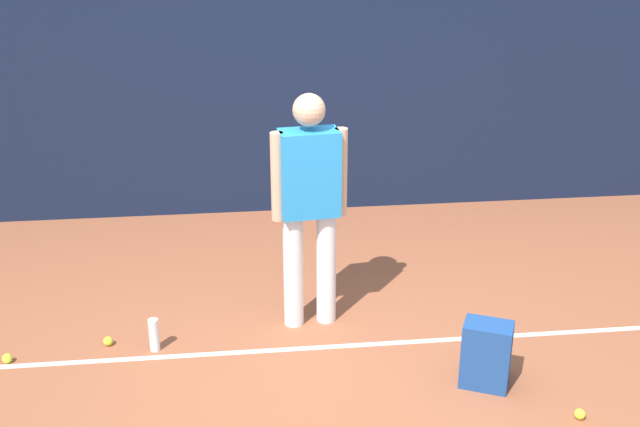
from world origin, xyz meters
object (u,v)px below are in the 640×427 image
at_px(tennis_player, 309,198).
at_px(backpack, 486,355).
at_px(tennis_ball_near_player, 580,414).
at_px(tennis_ball_by_fence, 7,358).
at_px(tennis_ball_mid_court, 108,341).
at_px(water_bottle, 154,335).

xyz_separation_m(tennis_player, backpack, (1.03, -0.90, -0.76)).
height_order(tennis_player, backpack, tennis_player).
bearing_deg(tennis_ball_near_player, tennis_ball_by_fence, 164.10).
distance_m(tennis_player, tennis_ball_mid_court, 1.71).
xyz_separation_m(tennis_ball_by_fence, tennis_ball_mid_court, (0.64, 0.14, 0.00)).
distance_m(tennis_ball_near_player, tennis_ball_mid_court, 3.13).
height_order(tennis_ball_by_fence, tennis_ball_mid_court, same).
relative_size(tennis_ball_by_fence, water_bottle, 0.28).
distance_m(tennis_player, water_bottle, 1.41).
height_order(backpack, tennis_ball_mid_court, backpack).
relative_size(tennis_ball_near_player, tennis_ball_by_fence, 1.00).
relative_size(tennis_ball_near_player, tennis_ball_mid_court, 1.00).
bearing_deg(water_bottle, tennis_ball_mid_court, 163.65).
relative_size(tennis_player, backpack, 3.86).
relative_size(backpack, tennis_ball_mid_court, 6.67).
relative_size(backpack, water_bottle, 1.86).
relative_size(tennis_ball_mid_court, water_bottle, 0.28).
distance_m(tennis_ball_mid_court, water_bottle, 0.35).
distance_m(tennis_ball_by_fence, tennis_ball_mid_court, 0.66).
bearing_deg(backpack, tennis_ball_near_player, 161.69).
xyz_separation_m(tennis_player, tennis_ball_near_player, (1.48, -1.33, -0.93)).
bearing_deg(tennis_ball_near_player, water_bottle, 157.69).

